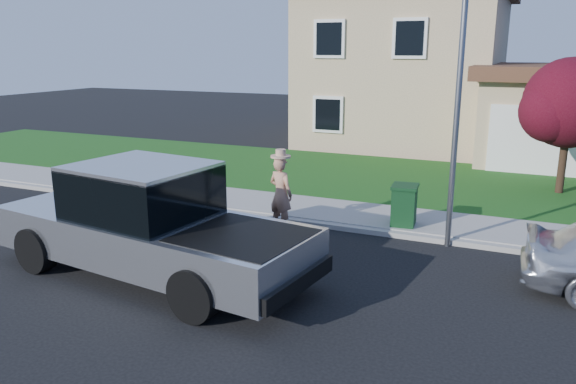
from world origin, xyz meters
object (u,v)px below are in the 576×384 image
object	(u,v)px
woman	(281,192)
trash_bin	(404,205)
pickup_truck	(150,225)
ornamental_tree	(571,107)
street_lamp	(458,108)

from	to	relation	value
woman	trash_bin	size ratio (longest dim) A/B	2.02
pickup_truck	ornamental_tree	bearing A→B (deg)	60.42
pickup_truck	woman	distance (m)	3.70
woman	trash_bin	world-z (taller)	woman
pickup_truck	trash_bin	xyz separation A→B (m)	(3.81, 4.63, -0.36)
trash_bin	street_lamp	world-z (taller)	street_lamp
woman	trash_bin	bearing A→B (deg)	-140.77
pickup_truck	ornamental_tree	distance (m)	12.33
ornamental_tree	trash_bin	xyz separation A→B (m)	(-3.54, -5.13, -1.96)
street_lamp	trash_bin	bearing A→B (deg)	128.95
ornamental_tree	street_lamp	xyz separation A→B (m)	(-2.38, -5.88, 0.44)
trash_bin	street_lamp	xyz separation A→B (m)	(1.16, -0.74, 2.40)
trash_bin	street_lamp	bearing A→B (deg)	-37.94
woman	ornamental_tree	distance (m)	8.99
woman	ornamental_tree	xyz separation A→B (m)	(6.24, 6.24, 1.67)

